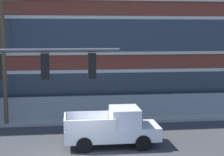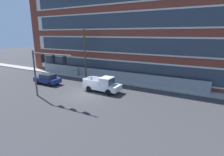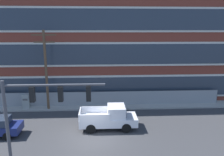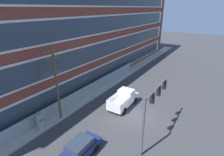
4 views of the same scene
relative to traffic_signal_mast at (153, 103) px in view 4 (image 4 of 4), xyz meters
The scene contains 9 objects.
ground_plane 5.82m from the traffic_signal_mast, 45.63° to the left, with size 160.00×160.00×0.00m, color #38383A.
sidewalk_building_side 11.59m from the traffic_signal_mast, 74.67° to the left, with size 80.00×2.07×0.16m, color #9E9B93.
brick_mill_building 19.38m from the traffic_signal_mast, 57.04° to the left, with size 54.54×9.55×15.17m.
chain_link_fence 11.40m from the traffic_signal_mast, 79.66° to the left, with size 29.95×0.06×1.69m.
traffic_signal_mast is the anchor object (origin of this frame).
pickup_truck_white 7.50m from the traffic_signal_mast, 49.80° to the left, with size 4.99×2.09×2.02m.
sedan_navy 7.32m from the traffic_signal_mast, 139.12° to the left, with size 4.25×1.84×1.56m.
utility_pole_near_corner 10.04m from the traffic_signal_mast, 101.05° to the left, with size 2.41×0.26×8.37m.
electrical_cabinet 11.46m from the traffic_signal_mast, 113.15° to the left, with size 0.73×0.46×1.69m.
Camera 4 is at (-15.75, -7.01, 11.72)m, focal length 28.00 mm.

